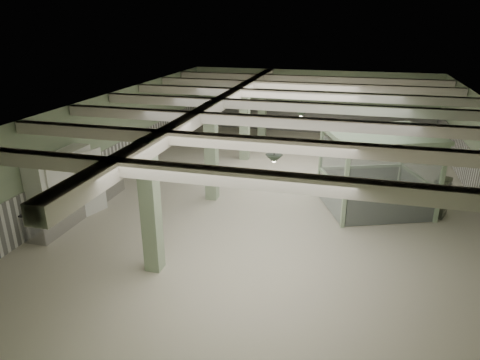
% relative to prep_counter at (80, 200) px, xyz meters
% --- Properties ---
extents(floor, '(20.00, 20.00, 0.00)m').
position_rel_prep_counter_xyz_m(floor, '(6.54, 3.38, -0.46)').
color(floor, beige).
rests_on(floor, ground).
extents(ceiling, '(14.00, 20.00, 0.02)m').
position_rel_prep_counter_xyz_m(ceiling, '(6.54, 3.38, 3.14)').
color(ceiling, white).
rests_on(ceiling, wall_back).
extents(wall_back, '(14.00, 0.02, 3.60)m').
position_rel_prep_counter_xyz_m(wall_back, '(6.54, 13.38, 1.34)').
color(wall_back, '#A3B691').
rests_on(wall_back, floor).
extents(wall_front, '(14.00, 0.02, 3.60)m').
position_rel_prep_counter_xyz_m(wall_front, '(6.54, -6.62, 1.34)').
color(wall_front, '#A3B691').
rests_on(wall_front, floor).
extents(wall_left, '(0.02, 20.00, 3.60)m').
position_rel_prep_counter_xyz_m(wall_left, '(-0.46, 3.38, 1.34)').
color(wall_left, '#A3B691').
rests_on(wall_left, floor).
extents(wainscot_left, '(0.05, 19.90, 1.50)m').
position_rel_prep_counter_xyz_m(wainscot_left, '(-0.43, 3.38, 0.29)').
color(wainscot_left, silver).
rests_on(wainscot_left, floor).
extents(wainscot_back, '(13.90, 0.05, 1.50)m').
position_rel_prep_counter_xyz_m(wainscot_back, '(6.54, 13.36, 0.29)').
color(wainscot_back, silver).
rests_on(wainscot_back, floor).
extents(girder, '(0.45, 19.90, 0.40)m').
position_rel_prep_counter_xyz_m(girder, '(4.04, 3.38, 2.92)').
color(girder, beige).
rests_on(girder, ceiling).
extents(beam_a, '(13.90, 0.35, 0.32)m').
position_rel_prep_counter_xyz_m(beam_a, '(6.54, -4.12, 2.96)').
color(beam_a, beige).
rests_on(beam_a, ceiling).
extents(beam_b, '(13.90, 0.35, 0.32)m').
position_rel_prep_counter_xyz_m(beam_b, '(6.54, -1.62, 2.96)').
color(beam_b, beige).
rests_on(beam_b, ceiling).
extents(beam_c, '(13.90, 0.35, 0.32)m').
position_rel_prep_counter_xyz_m(beam_c, '(6.54, 0.88, 2.96)').
color(beam_c, beige).
rests_on(beam_c, ceiling).
extents(beam_d, '(13.90, 0.35, 0.32)m').
position_rel_prep_counter_xyz_m(beam_d, '(6.54, 3.38, 2.96)').
color(beam_d, beige).
rests_on(beam_d, ceiling).
extents(beam_e, '(13.90, 0.35, 0.32)m').
position_rel_prep_counter_xyz_m(beam_e, '(6.54, 5.88, 2.96)').
color(beam_e, beige).
rests_on(beam_e, ceiling).
extents(beam_f, '(13.90, 0.35, 0.32)m').
position_rel_prep_counter_xyz_m(beam_f, '(6.54, 8.38, 2.96)').
color(beam_f, beige).
rests_on(beam_f, ceiling).
extents(beam_g, '(13.90, 0.35, 0.32)m').
position_rel_prep_counter_xyz_m(beam_g, '(6.54, 10.88, 2.96)').
color(beam_g, beige).
rests_on(beam_g, ceiling).
extents(column_a, '(0.42, 0.42, 3.60)m').
position_rel_prep_counter_xyz_m(column_a, '(4.04, -2.62, 1.34)').
color(column_a, '#99B08E').
rests_on(column_a, floor).
extents(column_b, '(0.42, 0.42, 3.60)m').
position_rel_prep_counter_xyz_m(column_b, '(4.04, 2.38, 1.34)').
color(column_b, '#99B08E').
rests_on(column_b, floor).
extents(column_c, '(0.42, 0.42, 3.60)m').
position_rel_prep_counter_xyz_m(column_c, '(4.04, 7.38, 1.34)').
color(column_c, '#99B08E').
rests_on(column_c, floor).
extents(column_d, '(0.42, 0.42, 3.60)m').
position_rel_prep_counter_xyz_m(column_d, '(4.04, 11.38, 1.34)').
color(column_d, '#99B08E').
rests_on(column_d, floor).
extents(pendant_front, '(0.44, 0.44, 0.22)m').
position_rel_prep_counter_xyz_m(pendant_front, '(7.04, -1.62, 2.59)').
color(pendant_front, '#2A382B').
rests_on(pendant_front, ceiling).
extents(pendant_mid, '(0.44, 0.44, 0.22)m').
position_rel_prep_counter_xyz_m(pendant_mid, '(7.04, 3.88, 2.59)').
color(pendant_mid, '#2A382B').
rests_on(pendant_mid, ceiling).
extents(pendant_back, '(0.44, 0.44, 0.22)m').
position_rel_prep_counter_xyz_m(pendant_back, '(7.04, 8.88, 2.59)').
color(pendant_back, '#2A382B').
rests_on(pendant_back, ceiling).
extents(prep_counter, '(0.83, 4.73, 0.91)m').
position_rel_prep_counter_xyz_m(prep_counter, '(0.00, 0.00, 0.00)').
color(prep_counter, '#AEAEB3').
rests_on(prep_counter, floor).
extents(pitcher_near, '(0.20, 0.22, 0.26)m').
position_rel_prep_counter_xyz_m(pitcher_near, '(-0.06, -1.48, 0.57)').
color(pitcher_near, '#AEAEB3').
rests_on(pitcher_near, prep_counter).
extents(pitcher_far, '(0.20, 0.23, 0.26)m').
position_rel_prep_counter_xyz_m(pitcher_far, '(-0.02, -0.94, 0.57)').
color(pitcher_far, '#AEAEB3').
rests_on(pitcher_far, prep_counter).
extents(veg_colander, '(0.48, 0.48, 0.20)m').
position_rel_prep_counter_xyz_m(veg_colander, '(0.16, -1.17, 0.54)').
color(veg_colander, '#47474C').
rests_on(veg_colander, prep_counter).
extents(orange_bowl, '(0.28, 0.28, 0.10)m').
position_rel_prep_counter_xyz_m(orange_bowl, '(0.09, 0.71, 0.49)').
color(orange_bowl, '#B2B2B7').
rests_on(orange_bowl, prep_counter).
extents(walkin_cooler, '(0.98, 2.62, 2.41)m').
position_rel_prep_counter_xyz_m(walkin_cooler, '(-0.08, -0.61, 0.74)').
color(walkin_cooler, white).
rests_on(walkin_cooler, floor).
extents(guard_booth, '(4.27, 3.97, 2.79)m').
position_rel_prep_counter_xyz_m(guard_booth, '(9.86, 2.98, 1.40)').
color(guard_booth, '#A6C29B').
rests_on(guard_booth, floor).
extents(filing_cabinet, '(0.65, 0.75, 1.35)m').
position_rel_prep_counter_xyz_m(filing_cabinet, '(12.00, 2.89, 0.22)').
color(filing_cabinet, '#636655').
rests_on(filing_cabinet, floor).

